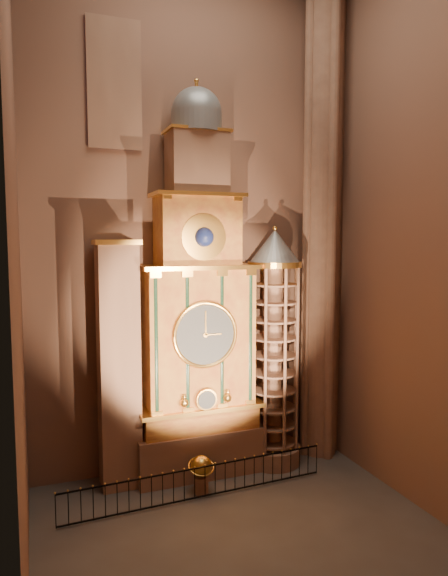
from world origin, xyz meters
name	(u,v)px	position (x,y,z in m)	size (l,w,h in m)	color
floor	(242,531)	(0.00, 0.00, 0.00)	(14.00, 14.00, 0.00)	#383330
wall_back	(190,221)	(0.00, 6.00, 11.00)	(22.00, 22.00, 0.00)	brown
wall_left	(15,211)	(-7.00, 0.00, 11.00)	(22.00, 22.00, 0.00)	brown
wall_right	(413,218)	(7.00, 0.00, 11.00)	(22.00, 22.00, 0.00)	brown
astronomical_clock	(198,322)	(0.00, 4.96, 6.68)	(5.60, 2.41, 16.70)	#8C634C
portrait_tower	(119,364)	(-3.40, 4.98, 5.15)	(1.80, 1.60, 10.20)	#8C634C
stair_turret	(274,349)	(3.50, 4.70, 5.27)	(2.50, 2.50, 10.80)	#8C634C
gothic_pier	(323,222)	(6.10, 5.00, 11.00)	(2.04, 2.04, 22.00)	#8C634C
stained_glass_window	(114,84)	(-3.20, 5.92, 16.50)	(2.20, 0.14, 5.20)	navy
celestial_globe	(201,471)	(-0.48, 3.13, 0.93)	(1.10, 1.04, 1.55)	#8C634C
iron_railing	(200,483)	(-0.69, 2.63, 0.69)	(10.82, 0.55, 1.27)	black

